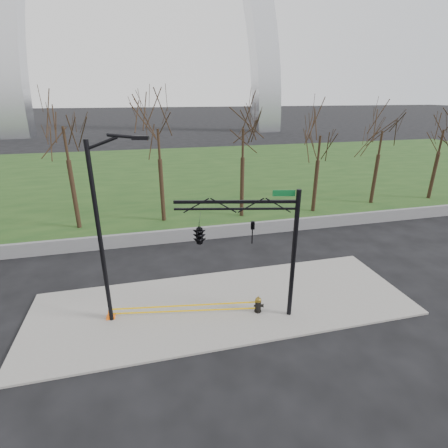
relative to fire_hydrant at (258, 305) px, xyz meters
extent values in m
plane|color=black|center=(-1.36, 1.03, -0.47)|extent=(500.00, 500.00, 0.00)
cube|color=gray|center=(-1.36, 1.03, -0.42)|extent=(18.00, 6.00, 0.10)
cube|color=#1A3A15|center=(-1.36, 31.03, -0.44)|extent=(120.00, 40.00, 0.06)
cube|color=#59595B|center=(-1.36, 9.03, -0.02)|extent=(60.00, 0.30, 0.90)
cylinder|color=black|center=(-0.01, 0.00, -0.34)|extent=(0.33, 0.33, 0.06)
cylinder|color=black|center=(-0.01, 0.00, -0.08)|extent=(0.25, 0.25, 0.57)
cylinder|color=black|center=(0.18, -0.06, -0.03)|extent=(0.23, 0.21, 0.15)
cylinder|color=black|center=(-0.15, 0.05, -0.06)|extent=(0.12, 0.12, 0.10)
cylinder|color=brown|center=(-0.01, 0.00, 0.22)|extent=(0.29, 0.29, 0.06)
ellipsoid|color=brown|center=(-0.01, 0.00, 0.28)|extent=(0.27, 0.27, 0.20)
cylinder|color=brown|center=(-0.01, 0.00, 0.40)|extent=(0.06, 0.06, 0.08)
cube|color=orange|center=(-6.61, 1.17, -0.35)|extent=(0.39, 0.39, 0.04)
cone|color=orange|center=(-6.61, 1.17, 0.03)|extent=(0.30, 0.30, 0.70)
cylinder|color=white|center=(-6.61, 1.17, 0.15)|extent=(0.22, 0.22, 0.11)
cylinder|color=black|center=(-6.56, 1.02, 3.53)|extent=(0.18, 0.18, 8.00)
cylinder|color=black|center=(-6.03, 0.88, 7.38)|extent=(1.25, 0.43, 0.56)
cylinder|color=black|center=(-5.20, 0.67, 7.63)|extent=(1.20, 0.41, 0.22)
cube|color=black|center=(-4.62, 0.52, 7.58)|extent=(0.64, 0.36, 0.14)
cylinder|color=black|center=(1.32, -0.50, 2.53)|extent=(0.20, 0.20, 6.00)
cube|color=black|center=(-1.12, 0.06, 5.03)|extent=(4.90, 1.24, 0.12)
cube|color=black|center=(-1.12, 0.06, 4.73)|extent=(4.89, 1.20, 0.08)
cube|color=#0C5926|center=(0.73, -0.37, 5.38)|extent=(0.89, 0.24, 0.25)
imported|color=black|center=(-0.44, -0.10, 3.68)|extent=(0.20, 0.23, 1.00)
imported|color=black|center=(-2.58, 0.40, 3.68)|extent=(1.07, 2.54, 1.00)
cube|color=yellow|center=(-3.29, 0.51, 0.16)|extent=(6.55, 1.02, 0.08)
cube|color=yellow|center=(-3.31, 0.59, -0.18)|extent=(6.60, 1.17, 0.08)
camera|label=1|loc=(-4.66, -12.35, 9.09)|focal=27.05mm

